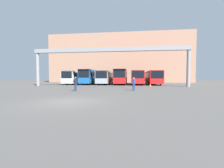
{
  "coord_description": "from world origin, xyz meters",
  "views": [
    {
      "loc": [
        4.05,
        -9.45,
        1.61
      ],
      "look_at": [
        0.37,
        19.78,
        0.3
      ],
      "focal_mm": 24.0,
      "sensor_mm": 36.0,
      "label": 1
    }
  ],
  "objects_px": {
    "bus_slot_1": "(91,76)",
    "bus_slot_3": "(121,76)",
    "pedestrian_near_right": "(134,84)",
    "pedestrian_near_center": "(76,83)",
    "bus_slot_2": "(106,77)",
    "bus_slot_0": "(77,77)",
    "bus_slot_5": "(153,77)",
    "bus_slot_4": "(137,77)",
    "traffic_cone": "(150,85)"
  },
  "relations": [
    {
      "from": "bus_slot_1",
      "to": "bus_slot_3",
      "type": "xyz_separation_m",
      "value": [
        7.22,
        -0.55,
        0.0
      ]
    },
    {
      "from": "pedestrian_near_right",
      "to": "pedestrian_near_center",
      "type": "xyz_separation_m",
      "value": [
        -6.84,
        -1.24,
        0.05
      ]
    },
    {
      "from": "bus_slot_2",
      "to": "bus_slot_3",
      "type": "xyz_separation_m",
      "value": [
        3.61,
        -0.44,
        0.17
      ]
    },
    {
      "from": "bus_slot_0",
      "to": "pedestrian_near_right",
      "type": "bearing_deg",
      "value": -51.72
    },
    {
      "from": "pedestrian_near_right",
      "to": "pedestrian_near_center",
      "type": "distance_m",
      "value": 6.95
    },
    {
      "from": "bus_slot_3",
      "to": "bus_slot_5",
      "type": "height_order",
      "value": "bus_slot_3"
    },
    {
      "from": "pedestrian_near_right",
      "to": "bus_slot_4",
      "type": "bearing_deg",
      "value": 59.38
    },
    {
      "from": "bus_slot_2",
      "to": "pedestrian_near_right",
      "type": "xyz_separation_m",
      "value": [
        6.22,
        -16.6,
        -0.88
      ]
    },
    {
      "from": "pedestrian_near_right",
      "to": "pedestrian_near_center",
      "type": "height_order",
      "value": "pedestrian_near_center"
    },
    {
      "from": "bus_slot_0",
      "to": "bus_slot_4",
      "type": "relative_size",
      "value": 1.07
    },
    {
      "from": "bus_slot_2",
      "to": "pedestrian_near_right",
      "type": "height_order",
      "value": "bus_slot_2"
    },
    {
      "from": "bus_slot_0",
      "to": "bus_slot_1",
      "type": "relative_size",
      "value": 1.06
    },
    {
      "from": "bus_slot_3",
      "to": "pedestrian_near_right",
      "type": "relative_size",
      "value": 6.49
    },
    {
      "from": "bus_slot_1",
      "to": "pedestrian_near_center",
      "type": "height_order",
      "value": "bus_slot_1"
    },
    {
      "from": "bus_slot_4",
      "to": "bus_slot_5",
      "type": "relative_size",
      "value": 0.92
    },
    {
      "from": "bus_slot_0",
      "to": "bus_slot_3",
      "type": "height_order",
      "value": "bus_slot_3"
    },
    {
      "from": "bus_slot_0",
      "to": "bus_slot_2",
      "type": "xyz_separation_m",
      "value": [
        7.22,
        -0.43,
        0.01
      ]
    },
    {
      "from": "bus_slot_2",
      "to": "bus_slot_5",
      "type": "xyz_separation_m",
      "value": [
        10.83,
        0.5,
        -0.02
      ]
    },
    {
      "from": "bus_slot_0",
      "to": "bus_slot_1",
      "type": "height_order",
      "value": "bus_slot_1"
    },
    {
      "from": "bus_slot_2",
      "to": "traffic_cone",
      "type": "distance_m",
      "value": 12.27
    },
    {
      "from": "bus_slot_0",
      "to": "bus_slot_1",
      "type": "distance_m",
      "value": 3.63
    },
    {
      "from": "bus_slot_2",
      "to": "pedestrian_near_center",
      "type": "distance_m",
      "value": 17.87
    },
    {
      "from": "bus_slot_3",
      "to": "bus_slot_1",
      "type": "bearing_deg",
      "value": 175.66
    },
    {
      "from": "bus_slot_5",
      "to": "pedestrian_near_center",
      "type": "bearing_deg",
      "value": -121.98
    },
    {
      "from": "bus_slot_3",
      "to": "traffic_cone",
      "type": "bearing_deg",
      "value": -53.01
    },
    {
      "from": "bus_slot_0",
      "to": "bus_slot_5",
      "type": "height_order",
      "value": "bus_slot_0"
    },
    {
      "from": "bus_slot_3",
      "to": "pedestrian_near_right",
      "type": "xyz_separation_m",
      "value": [
        2.61,
        -16.16,
        -1.05
      ]
    },
    {
      "from": "bus_slot_2",
      "to": "bus_slot_3",
      "type": "bearing_deg",
      "value": -6.97
    },
    {
      "from": "bus_slot_4",
      "to": "pedestrian_near_center",
      "type": "distance_m",
      "value": 19.53
    },
    {
      "from": "traffic_cone",
      "to": "bus_slot_3",
      "type": "bearing_deg",
      "value": 126.99
    },
    {
      "from": "bus_slot_0",
      "to": "bus_slot_2",
      "type": "distance_m",
      "value": 7.23
    },
    {
      "from": "pedestrian_near_center",
      "to": "traffic_cone",
      "type": "xyz_separation_m",
      "value": [
        9.87,
        9.91,
        -0.61
      ]
    },
    {
      "from": "bus_slot_3",
      "to": "bus_slot_0",
      "type": "bearing_deg",
      "value": 175.42
    },
    {
      "from": "bus_slot_4",
      "to": "bus_slot_3",
      "type": "bearing_deg",
      "value": -172.55
    },
    {
      "from": "bus_slot_5",
      "to": "traffic_cone",
      "type": "bearing_deg",
      "value": -100.64
    },
    {
      "from": "bus_slot_4",
      "to": "traffic_cone",
      "type": "relative_size",
      "value": 20.19
    },
    {
      "from": "traffic_cone",
      "to": "bus_slot_4",
      "type": "bearing_deg",
      "value": 104.3
    },
    {
      "from": "bus_slot_3",
      "to": "bus_slot_5",
      "type": "distance_m",
      "value": 7.28
    },
    {
      "from": "bus_slot_0",
      "to": "pedestrian_near_right",
      "type": "relative_size",
      "value": 7.58
    },
    {
      "from": "bus_slot_2",
      "to": "bus_slot_4",
      "type": "height_order",
      "value": "bus_slot_2"
    },
    {
      "from": "bus_slot_5",
      "to": "bus_slot_1",
      "type": "bearing_deg",
      "value": -178.43
    },
    {
      "from": "bus_slot_1",
      "to": "bus_slot_5",
      "type": "height_order",
      "value": "bus_slot_1"
    },
    {
      "from": "bus_slot_5",
      "to": "traffic_cone",
      "type": "height_order",
      "value": "bus_slot_5"
    },
    {
      "from": "bus_slot_5",
      "to": "bus_slot_3",
      "type": "bearing_deg",
      "value": -172.56
    },
    {
      "from": "bus_slot_2",
      "to": "traffic_cone",
      "type": "height_order",
      "value": "bus_slot_2"
    },
    {
      "from": "traffic_cone",
      "to": "pedestrian_near_center",
      "type": "bearing_deg",
      "value": -134.87
    },
    {
      "from": "bus_slot_3",
      "to": "traffic_cone",
      "type": "relative_size",
      "value": 18.5
    },
    {
      "from": "bus_slot_2",
      "to": "bus_slot_1",
      "type": "bearing_deg",
      "value": 178.31
    },
    {
      "from": "bus_slot_5",
      "to": "pedestrian_near_center",
      "type": "xyz_separation_m",
      "value": [
        -11.45,
        -18.34,
        -0.82
      ]
    },
    {
      "from": "pedestrian_near_right",
      "to": "traffic_cone",
      "type": "xyz_separation_m",
      "value": [
        3.03,
        8.68,
        -0.57
      ]
    }
  ]
}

